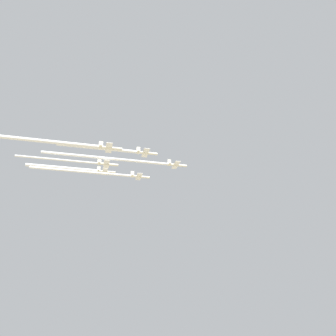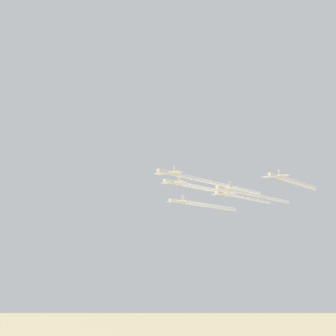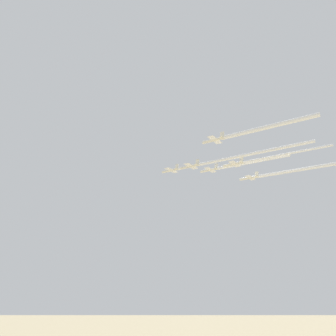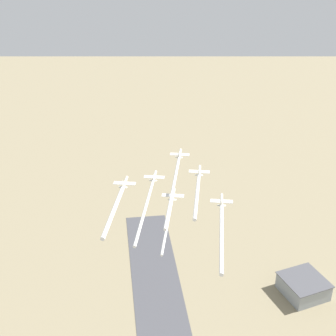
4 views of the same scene
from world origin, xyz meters
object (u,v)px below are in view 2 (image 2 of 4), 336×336
(jet_2, at_px, (174,182))
(jet_3, at_px, (276,176))
(jet_4, at_px, (224,194))
(jet_0, at_px, (168,173))
(jet_1, at_px, (225,189))
(jet_5, at_px, (178,201))

(jet_2, height_order, jet_3, jet_3)
(jet_2, bearing_deg, jet_4, -120.47)
(jet_0, xyz_separation_m, jet_3, (-17.05, 27.97, 1.26))
(jet_2, bearing_deg, jet_1, -180.00)
(jet_1, bearing_deg, jet_5, -29.54)
(jet_2, height_order, jet_5, jet_2)
(jet_1, distance_m, jet_5, 28.64)
(jet_5, bearing_deg, jet_0, 120.47)
(jet_1, bearing_deg, jet_2, 0.00)
(jet_2, bearing_deg, jet_3, -150.46)
(jet_3, bearing_deg, jet_1, 59.53)
(jet_0, bearing_deg, jet_4, -90.00)
(jet_0, height_order, jet_3, jet_3)
(jet_1, height_order, jet_4, jet_4)
(jet_0, distance_m, jet_3, 32.78)
(jet_2, relative_size, jet_5, 1.00)
(jet_0, distance_m, jet_5, 32.97)
(jet_1, distance_m, jet_2, 16.89)
(jet_1, xyz_separation_m, jet_2, (-7.84, -14.64, 3.10))
(jet_0, height_order, jet_5, jet_0)
(jet_2, height_order, jet_4, jet_2)
(jet_2, bearing_deg, jet_0, 120.47)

